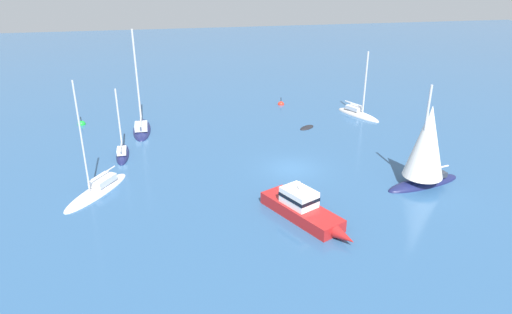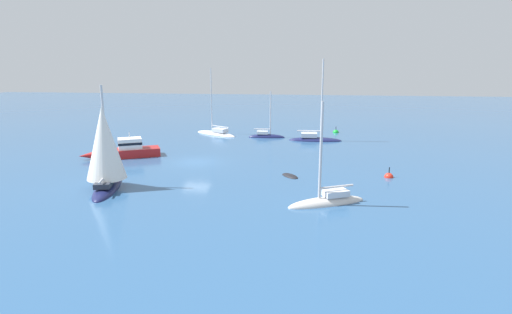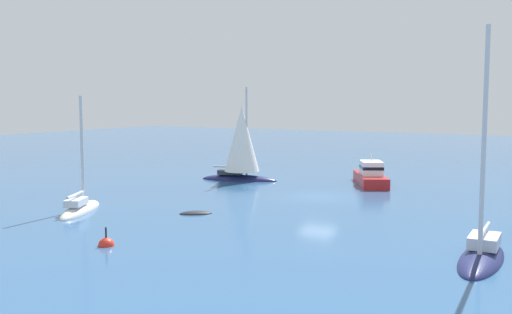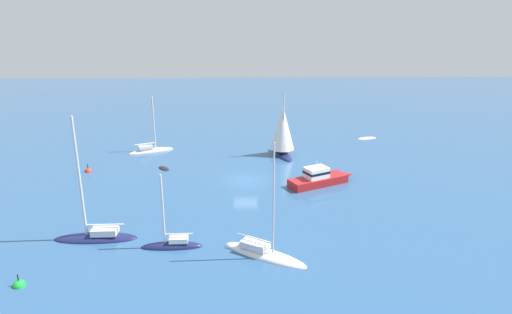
{
  "view_description": "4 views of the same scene",
  "coord_description": "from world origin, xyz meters",
  "px_view_note": "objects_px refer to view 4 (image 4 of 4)",
  "views": [
    {
      "loc": [
        -32.97,
        9.24,
        15.9
      ],
      "look_at": [
        -1.75,
        3.33,
        2.07
      ],
      "focal_mm": 32.76,
      "sensor_mm": 36.0,
      "label": 1
    },
    {
      "loc": [
        10.27,
        -37.34,
        9.47
      ],
      "look_at": [
        5.84,
        -0.45,
        0.77
      ],
      "focal_mm": 29.11,
      "sensor_mm": 36.0,
      "label": 2
    },
    {
      "loc": [
        36.78,
        15.55,
        6.69
      ],
      "look_at": [
        0.08,
        -4.86,
        2.53
      ],
      "focal_mm": 40.82,
      "sensor_mm": 36.0,
      "label": 3
    },
    {
      "loc": [
        -0.01,
        42.6,
        16.25
      ],
      "look_at": [
        -1.18,
        -3.86,
        1.31
      ],
      "focal_mm": 30.8,
      "sensor_mm": 36.0,
      "label": 4
    }
  ],
  "objects_px": {
    "sailboat": "(172,245)",
    "dinghy": "(367,138)",
    "yacht": "(264,253)",
    "sloop": "(282,132)",
    "channel_buoy": "(19,286)",
    "tender": "(164,169)",
    "motor_cruiser": "(320,178)",
    "sailboat_1": "(96,236)",
    "sloop_1": "(151,151)",
    "mooring_buoy": "(88,171)"
  },
  "relations": [
    {
      "from": "sloop",
      "to": "tender",
      "type": "distance_m",
      "value": 14.74
    },
    {
      "from": "dinghy",
      "to": "channel_buoy",
      "type": "bearing_deg",
      "value": -150.35
    },
    {
      "from": "sloop",
      "to": "tender",
      "type": "xyz_separation_m",
      "value": [
        13.61,
        4.91,
        -2.85
      ]
    },
    {
      "from": "yacht",
      "to": "sailboat_1",
      "type": "distance_m",
      "value": 12.98
    },
    {
      "from": "channel_buoy",
      "to": "mooring_buoy",
      "type": "bearing_deg",
      "value": -82.31
    },
    {
      "from": "yacht",
      "to": "sailboat_1",
      "type": "bearing_deg",
      "value": -160.16
    },
    {
      "from": "yacht",
      "to": "sailboat_1",
      "type": "xyz_separation_m",
      "value": [
        12.69,
        -2.73,
        0.11
      ]
    },
    {
      "from": "channel_buoy",
      "to": "motor_cruiser",
      "type": "bearing_deg",
      "value": -142.02
    },
    {
      "from": "dinghy",
      "to": "tender",
      "type": "xyz_separation_m",
      "value": [
        26.11,
        12.16,
        0.0
      ]
    },
    {
      "from": "dinghy",
      "to": "channel_buoy",
      "type": "height_order",
      "value": "channel_buoy"
    },
    {
      "from": "dinghy",
      "to": "tender",
      "type": "height_order",
      "value": "tender"
    },
    {
      "from": "sailboat_1",
      "to": "channel_buoy",
      "type": "bearing_deg",
      "value": 63.45
    },
    {
      "from": "channel_buoy",
      "to": "sailboat",
      "type": "bearing_deg",
      "value": -152.32
    },
    {
      "from": "dinghy",
      "to": "tender",
      "type": "distance_m",
      "value": 28.81
    },
    {
      "from": "tender",
      "to": "mooring_buoy",
      "type": "distance_m",
      "value": 8.17
    },
    {
      "from": "sloop",
      "to": "tender",
      "type": "height_order",
      "value": "sloop"
    },
    {
      "from": "sloop",
      "to": "mooring_buoy",
      "type": "relative_size",
      "value": 6.63
    },
    {
      "from": "tender",
      "to": "motor_cruiser",
      "type": "bearing_deg",
      "value": 35.32
    },
    {
      "from": "sailboat",
      "to": "dinghy",
      "type": "bearing_deg",
      "value": -128.8
    },
    {
      "from": "yacht",
      "to": "sloop_1",
      "type": "xyz_separation_m",
      "value": [
        13.12,
        -25.36,
        0.04
      ]
    },
    {
      "from": "tender",
      "to": "motor_cruiser",
      "type": "xyz_separation_m",
      "value": [
        -16.6,
        5.17,
        0.69
      ]
    },
    {
      "from": "sailboat_1",
      "to": "tender",
      "type": "bearing_deg",
      "value": -99.09
    },
    {
      "from": "tender",
      "to": "motor_cruiser",
      "type": "distance_m",
      "value": 17.4
    },
    {
      "from": "sloop_1",
      "to": "mooring_buoy",
      "type": "bearing_deg",
      "value": -152.33
    },
    {
      "from": "sloop",
      "to": "motor_cruiser",
      "type": "xyz_separation_m",
      "value": [
        -2.99,
        10.09,
        -2.15
      ]
    },
    {
      "from": "yacht",
      "to": "sailboat",
      "type": "height_order",
      "value": "yacht"
    },
    {
      "from": "motor_cruiser",
      "to": "channel_buoy",
      "type": "distance_m",
      "value": 27.71
    },
    {
      "from": "dinghy",
      "to": "motor_cruiser",
      "type": "xyz_separation_m",
      "value": [
        9.51,
        17.34,
        0.69
      ]
    },
    {
      "from": "yacht",
      "to": "sailboat",
      "type": "xyz_separation_m",
      "value": [
        6.71,
        -1.31,
        0.01
      ]
    },
    {
      "from": "motor_cruiser",
      "to": "mooring_buoy",
      "type": "distance_m",
      "value": 25.15
    },
    {
      "from": "dinghy",
      "to": "mooring_buoy",
      "type": "bearing_deg",
      "value": -177.42
    },
    {
      "from": "sloop",
      "to": "channel_buoy",
      "type": "bearing_deg",
      "value": -48.34
    },
    {
      "from": "sailboat",
      "to": "mooring_buoy",
      "type": "bearing_deg",
      "value": -56.73
    },
    {
      "from": "yacht",
      "to": "sailboat",
      "type": "bearing_deg",
      "value": -159.12
    },
    {
      "from": "sloop_1",
      "to": "sailboat",
      "type": "relative_size",
      "value": 1.2
    },
    {
      "from": "yacht",
      "to": "channel_buoy",
      "type": "relative_size",
      "value": 7.33
    },
    {
      "from": "motor_cruiser",
      "to": "sloop",
      "type": "bearing_deg",
      "value": 79.87
    },
    {
      "from": "sailboat",
      "to": "mooring_buoy",
      "type": "distance_m",
      "value": 20.58
    },
    {
      "from": "sloop",
      "to": "dinghy",
      "type": "relative_size",
      "value": 2.68
    },
    {
      "from": "sailboat",
      "to": "yacht",
      "type": "bearing_deg",
      "value": 167.18
    },
    {
      "from": "sloop_1",
      "to": "channel_buoy",
      "type": "xyz_separation_m",
      "value": [
        2.48,
        28.72,
        -0.17
      ]
    },
    {
      "from": "sloop_1",
      "to": "motor_cruiser",
      "type": "height_order",
      "value": "sloop_1"
    },
    {
      "from": "sailboat",
      "to": "tender",
      "type": "relative_size",
      "value": 2.99
    },
    {
      "from": "tender",
      "to": "yacht",
      "type": "bearing_deg",
      "value": -8.57
    },
    {
      "from": "sloop_1",
      "to": "tender",
      "type": "distance_m",
      "value": 7.06
    },
    {
      "from": "sailboat",
      "to": "sailboat_1",
      "type": "relative_size",
      "value": 0.61
    },
    {
      "from": "sailboat_1",
      "to": "motor_cruiser",
      "type": "distance_m",
      "value": 21.87
    },
    {
      "from": "yacht",
      "to": "tender",
      "type": "distance_m",
      "value": 21.53
    },
    {
      "from": "tender",
      "to": "channel_buoy",
      "type": "bearing_deg",
      "value": -50.62
    },
    {
      "from": "channel_buoy",
      "to": "sailboat_1",
      "type": "bearing_deg",
      "value": -115.63
    }
  ]
}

